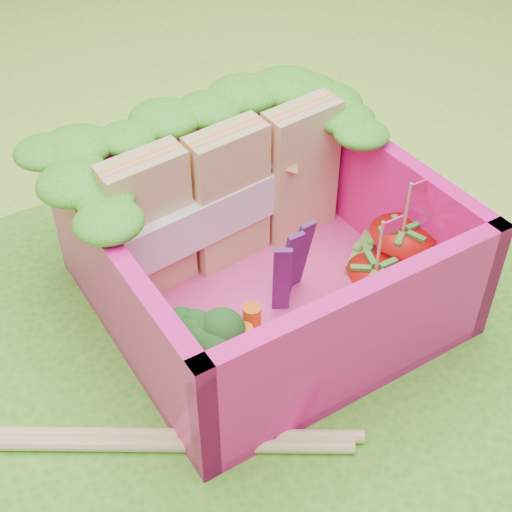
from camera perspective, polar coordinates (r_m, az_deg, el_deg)
The scene contains 13 objects.
ground at distance 2.97m, azimuth 0.85°, elevation -5.88°, with size 14.00×14.00×0.00m, color #99C537.
placemat at distance 2.96m, azimuth 0.85°, elevation -5.68°, with size 2.60×2.60×0.03m, color #459722.
bento_floor at distance 3.04m, azimuth 0.60°, elevation -2.97°, with size 1.30×1.30×0.05m, color #E93B90.
bento_box at distance 2.88m, azimuth 0.63°, elevation 0.64°, with size 1.30×1.30×0.55m.
lettuce_ruffle at distance 3.02m, azimuth -4.21°, elevation 10.36°, with size 1.43×0.83×0.11m.
sandwich_stack at distance 3.02m, azimuth -2.15°, elevation 4.75°, with size 1.14×0.29×0.62m.
broccoli at distance 2.58m, azimuth -4.58°, elevation -6.54°, with size 0.33×0.33×0.26m.
carrot_sticks at distance 2.66m, azimuth -0.64°, elevation -6.70°, with size 0.15×0.14×0.23m.
purple_wedges at distance 2.85m, azimuth 2.78°, elevation -0.88°, with size 0.22×0.12×0.38m.
strawberry_left at distance 2.88m, azimuth 9.35°, elevation -2.76°, with size 0.23×0.23×0.47m.
strawberry_right at distance 3.02m, azimuth 11.35°, elevation -0.06°, with size 0.27×0.27×0.51m.
snap_peas at distance 3.06m, azimuth 9.25°, elevation -2.12°, with size 0.61×0.60×0.05m.
chopsticks at distance 2.65m, azimuth -15.63°, elevation -13.92°, with size 1.85×1.20×0.05m.
Camera 1 is at (-1.12, -1.71, 2.15)m, focal length 50.00 mm.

